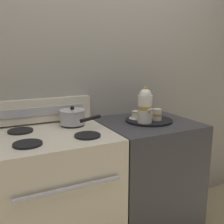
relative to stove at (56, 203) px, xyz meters
name	(u,v)px	position (x,y,z in m)	size (l,w,h in m)	color
wall_back	(84,93)	(0.32, 0.33, 0.64)	(6.00, 0.05, 2.20)	#9E998E
stove	(56,203)	(0.00, 0.00, 0.00)	(0.70, 0.64, 0.93)	beige
control_panel	(42,110)	(0.00, 0.28, 0.55)	(0.69, 0.05, 0.16)	beige
side_counter	(146,181)	(0.68, 0.00, 0.00)	(0.64, 0.61, 0.91)	#38383D
saucepan	(73,117)	(0.17, 0.13, 0.52)	(0.24, 0.29, 0.12)	#B7B7BC
serving_tray	(149,120)	(0.70, 0.01, 0.46)	(0.34, 0.34, 0.01)	black
teapot	(145,106)	(0.62, -0.06, 0.59)	(0.10, 0.16, 0.25)	white
teacup_left	(153,113)	(0.76, 0.06, 0.50)	(0.12, 0.12, 0.06)	white
teacup_right	(137,115)	(0.63, 0.06, 0.50)	(0.12, 0.12, 0.06)	white
creamer_jug	(157,115)	(0.73, -0.04, 0.51)	(0.07, 0.07, 0.08)	white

